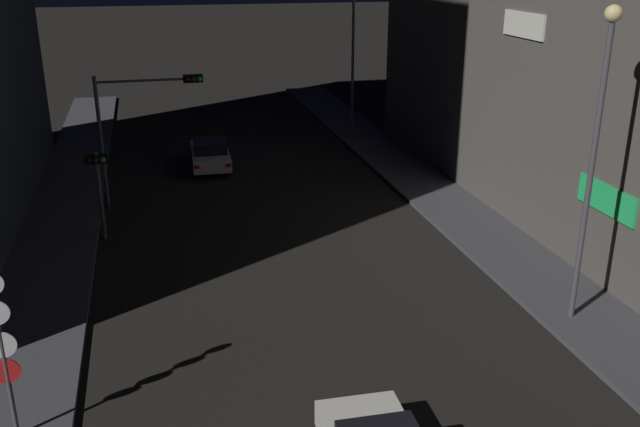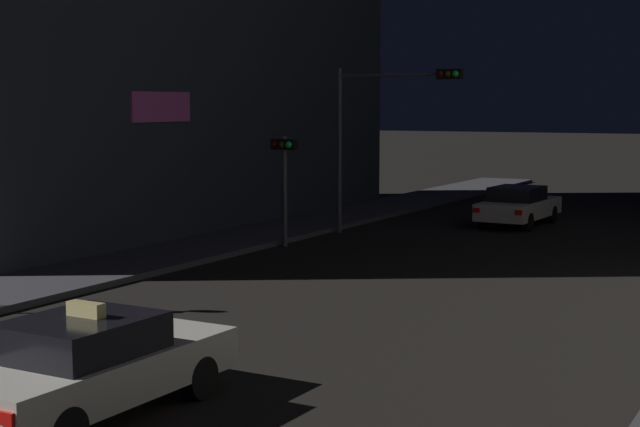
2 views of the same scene
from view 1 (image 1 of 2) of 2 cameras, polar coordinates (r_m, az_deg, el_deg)
sidewalk_left at (r=29.54m, az=-20.31°, el=-0.71°), size 2.95×52.32×0.16m
sidewalk_right at (r=31.66m, az=9.16°, el=1.73°), size 2.95×52.32×0.16m
building_facade_right at (r=29.46m, az=23.68°, el=15.39°), size 8.29×29.87×16.67m
far_car at (r=35.36m, az=-8.93°, el=4.84°), size 1.98×4.52×1.42m
traffic_light_overhead at (r=29.92m, az=-14.51°, el=7.99°), size 4.36×0.42×5.51m
traffic_light_left_kerb at (r=26.81m, az=-17.64°, el=2.85°), size 0.80×0.42×3.36m
sign_pole_left at (r=16.26m, az=-24.50°, el=-9.79°), size 0.61×0.10×3.95m
street_lamp_near_block at (r=20.05m, az=21.61°, el=6.13°), size 0.45×0.45×8.75m
street_lamp_far_block at (r=39.44m, az=2.70°, el=13.39°), size 0.40×0.40×8.61m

